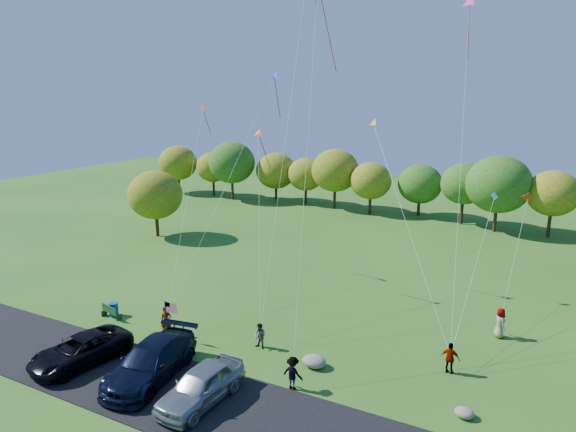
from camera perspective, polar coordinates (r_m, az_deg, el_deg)
name	(u,v)px	position (r m, az deg, el deg)	size (l,w,h in m)	color
ground	(240,364)	(29.94, -5.31, -16.06)	(140.00, 140.00, 0.00)	#26611B
asphalt_lane	(196,401)	(27.17, -10.17, -19.54)	(44.00, 6.00, 0.06)	black
treeline	(402,182)	(60.62, 12.57, 3.74)	(77.31, 27.64, 8.57)	#3C2916
minivan_dark	(81,350)	(31.62, -22.05, -13.64)	(2.60, 5.64, 1.57)	black
minivan_navy	(151,362)	(28.94, -15.02, -15.35)	(2.64, 6.50, 1.89)	black
minivan_silver	(201,385)	(26.53, -9.65, -18.07)	(2.09, 5.19, 1.77)	#979DA1
flyer_a	(166,321)	(33.44, -13.39, -11.30)	(0.67, 0.44, 1.82)	#4C4C59
flyer_b	(260,336)	(31.10, -3.11, -13.19)	(0.76, 0.59, 1.55)	#4C4C59
flyer_c	(293,373)	(27.28, 0.54, -17.05)	(1.14, 0.65, 1.76)	#4C4C59
flyer_d	(450,358)	(29.89, 17.59, -14.83)	(1.03, 0.43, 1.75)	#4C4C59
flyer_e	(500,323)	(34.81, 22.49, -10.91)	(0.93, 0.61, 1.90)	#4C4C59
park_bench	(110,312)	(36.87, -19.15, -10.00)	(1.65, 0.59, 0.92)	#163C19
trash_barrel	(114,309)	(37.25, -18.79, -9.77)	(0.61, 0.61, 0.92)	#0A47A4
flag_assembly	(169,312)	(32.22, -13.09, -10.33)	(0.94, 0.61, 2.54)	black
boulder_near	(314,361)	(29.43, 2.92, -15.82)	(1.35, 1.06, 0.68)	gray
boulder_far	(464,413)	(26.91, 19.01, -19.97)	(0.92, 0.76, 0.48)	gray
kites_aloft	(344,35)	(38.52, 6.20, 19.36)	(25.47, 7.23, 19.10)	#FD1C71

